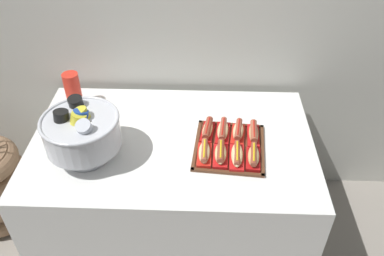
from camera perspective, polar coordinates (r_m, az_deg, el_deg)
The scene contains 13 objects.
ground_plane at distance 2.52m, azimuth -2.31°, elevation -14.87°, with size 10.00×10.00×0.00m, color gray.
buffet_table at distance 2.21m, azimuth -2.58°, elevation -8.77°, with size 1.38×0.88×0.76m.
serving_tray at distance 1.92m, azimuth 5.34°, elevation -2.77°, with size 0.36×0.39×0.01m.
hot_dog_0 at distance 1.84m, azimuth 1.77°, elevation -3.55°, with size 0.07×0.16×0.06m.
hot_dog_1 at distance 1.84m, azimuth 4.10°, elevation -3.68°, with size 0.07×0.16×0.06m.
hot_dog_2 at distance 1.84m, azimuth 6.44°, elevation -3.91°, with size 0.08×0.18×0.06m.
hot_dog_3 at distance 1.84m, azimuth 8.77°, elevation -4.05°, with size 0.08×0.16×0.06m.
hot_dog_4 at distance 1.96m, azimuth 2.24°, elevation -0.28°, with size 0.08×0.17×0.06m.
hot_dog_5 at distance 1.96m, azimuth 4.42°, elevation -0.44°, with size 0.08×0.17×0.06m.
hot_dog_6 at distance 1.96m, azimuth 6.61°, elevation -0.55°, with size 0.08×0.16×0.06m.
hot_dog_7 at distance 1.96m, azimuth 8.79°, elevation -0.75°, with size 0.07×0.17×0.06m.
punch_bowl at distance 1.84m, azimuth -15.52°, elevation -0.39°, with size 0.35×0.35×0.27m.
cup_stack at distance 2.23m, azimuth -16.66°, elevation 5.27°, with size 0.08×0.08×0.19m.
Camera 1 is at (0.15, -1.48, 2.04)m, focal length 37.32 mm.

